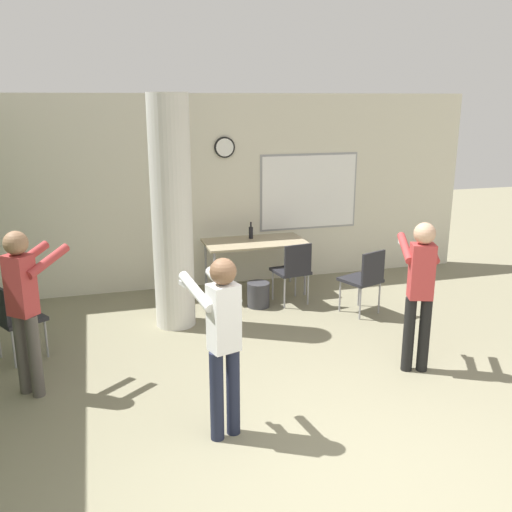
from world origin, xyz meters
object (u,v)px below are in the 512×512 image
Objects in this scene: folding_table at (255,245)px; person_playing_front at (222,334)px; chair_mid_room at (365,277)px; bottle_on_table at (251,232)px; person_watching_back at (25,300)px; chair_table_right at (293,268)px; person_playing_side at (420,285)px; chair_by_left_wall at (13,315)px.

person_playing_front is (-1.24, -3.44, 0.20)m from folding_table.
bottle_on_table is at bearing 129.04° from chair_mid_room.
chair_mid_room is 4.12m from person_watching_back.
person_playing_front is at bearing -119.68° from chair_table_right.
person_playing_front reaches higher than bottle_on_table.
bottle_on_table is at bearing 40.54° from person_watching_back.
person_playing_side reaches higher than chair_mid_room.
chair_mid_room is 1.64m from person_playing_side.
chair_by_left_wall is at bearing 106.29° from person_watching_back.
person_watching_back is at bearing 171.56° from person_playing_side.
person_playing_side is (0.57, -2.19, 0.41)m from chair_table_right.
person_watching_back is (0.24, -0.81, 0.43)m from chair_by_left_wall.
folding_table is at bearing 70.12° from person_playing_front.
chair_by_left_wall is 0.95m from person_watching_back.
bottle_on_table is at bearing 93.55° from folding_table.
person_playing_side is 3.81m from person_watching_back.
chair_table_right is at bearing 141.21° from chair_mid_room.
chair_mid_room and chair_by_left_wall have the same top height.
chair_table_right is 0.54× the size of person_watching_back.
chair_by_left_wall is 4.26m from person_playing_side.
person_playing_side is (4.01, -1.37, 0.41)m from chair_by_left_wall.
person_playing_front reaches higher than chair_mid_room.
person_playing_front is at bearing -163.82° from person_playing_side.
person_watching_back reaches higher than chair_mid_room.
chair_mid_room is 0.54× the size of person_watching_back.
person_playing_front is 0.99× the size of person_playing_side.
chair_table_right is 0.56× the size of person_playing_front.
chair_by_left_wall is 2.75m from person_playing_front.
chair_mid_room is (1.14, -1.40, -0.35)m from bottle_on_table.
chair_mid_room is 4.21m from chair_by_left_wall.
chair_table_right is (0.37, -0.79, -0.35)m from bottle_on_table.
person_watching_back is at bearing -73.71° from chair_by_left_wall.
chair_by_left_wall is 3.54m from chair_table_right.
chair_mid_room is 1.00× the size of chair_by_left_wall.
person_watching_back is (-3.77, 0.56, 0.02)m from person_playing_side.
person_playing_side is at bearing -8.44° from person_watching_back.
chair_mid_room is at bearing 2.78° from chair_by_left_wall.
bottle_on_table is at bearing 27.63° from chair_by_left_wall.
folding_table is 1.65× the size of chair_by_left_wall.
bottle_on_table is at bearing 115.37° from chair_table_right.
person_playing_side reaches higher than folding_table.
person_playing_side is at bearing 16.18° from person_playing_front.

